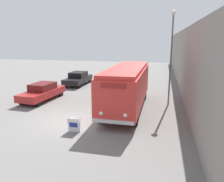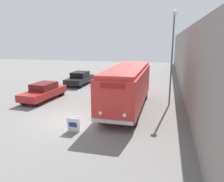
% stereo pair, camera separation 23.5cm
% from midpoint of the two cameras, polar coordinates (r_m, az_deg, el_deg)
% --- Properties ---
extents(ground_plane, '(80.00, 80.00, 0.00)m').
position_cam_midpoint_polar(ground_plane, '(14.46, -10.14, -7.58)').
color(ground_plane, slate).
extents(building_wall_right, '(0.30, 60.00, 6.11)m').
position_cam_midpoint_polar(building_wall_right, '(22.45, 18.80, 7.28)').
color(building_wall_right, gray).
rests_on(building_wall_right, ground_plane).
extents(vintage_bus, '(2.49, 9.21, 3.16)m').
position_cam_midpoint_polar(vintage_bus, '(16.22, 4.43, 1.49)').
color(vintage_bus, black).
rests_on(vintage_bus, ground_plane).
extents(sign_board, '(0.70, 0.32, 0.84)m').
position_cam_midpoint_polar(sign_board, '(12.63, -9.51, -8.67)').
color(sign_board, gray).
rests_on(sign_board, ground_plane).
extents(streetlamp, '(0.36, 0.36, 7.22)m').
position_cam_midpoint_polar(streetlamp, '(17.43, 15.92, 11.12)').
color(streetlamp, '#595E60').
rests_on(streetlamp, ground_plane).
extents(parked_car_near, '(2.14, 4.90, 1.48)m').
position_cam_midpoint_polar(parked_car_near, '(19.74, -17.09, -0.09)').
color(parked_car_near, black).
rests_on(parked_car_near, ground_plane).
extents(parked_car_mid, '(1.95, 4.79, 1.49)m').
position_cam_midpoint_polar(parked_car_mid, '(25.68, -8.14, 3.34)').
color(parked_car_mid, black).
rests_on(parked_car_mid, ground_plane).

